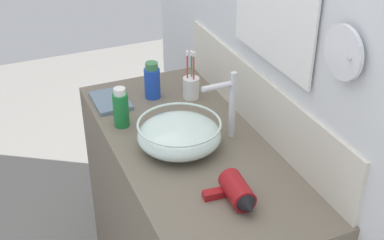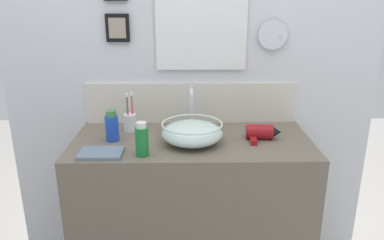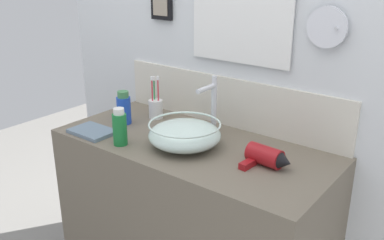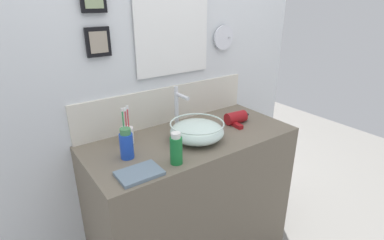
{
  "view_description": "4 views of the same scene",
  "coord_description": "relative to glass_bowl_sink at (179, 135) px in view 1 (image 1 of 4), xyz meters",
  "views": [
    {
      "loc": [
        1.43,
        -0.61,
        1.94
      ],
      "look_at": [
        0.0,
        0.0,
        1.0
      ],
      "focal_mm": 50.0,
      "sensor_mm": 36.0,
      "label": 1
    },
    {
      "loc": [
        -0.02,
        -1.7,
        1.57
      ],
      "look_at": [
        0.0,
        0.0,
        1.0
      ],
      "focal_mm": 35.0,
      "sensor_mm": 36.0,
      "label": 2
    },
    {
      "loc": [
        0.98,
        -1.26,
        1.6
      ],
      "look_at": [
        0.0,
        0.0,
        1.0
      ],
      "focal_mm": 40.0,
      "sensor_mm": 36.0,
      "label": 3
    },
    {
      "loc": [
        -0.86,
        -1.21,
        1.61
      ],
      "look_at": [
        0.0,
        0.0,
        1.0
      ],
      "focal_mm": 28.0,
      "sensor_mm": 36.0,
      "label": 4
    }
  ],
  "objects": [
    {
      "name": "toothbrush_cup",
      "position": [
        -0.32,
        0.18,
        -0.0
      ],
      "size": [
        0.07,
        0.07,
        0.2
      ],
      "color": "white",
      "rests_on": "vanity_counter"
    },
    {
      "name": "faucet",
      "position": [
        -0.0,
        0.18,
        0.09
      ],
      "size": [
        0.02,
        0.13,
        0.25
      ],
      "color": "silver",
      "rests_on": "vanity_counter"
    },
    {
      "name": "shampoo_bottle",
      "position": [
        -0.22,
        -0.14,
        0.02
      ],
      "size": [
        0.06,
        0.06,
        0.15
      ],
      "color": "#197233",
      "rests_on": "vanity_counter"
    },
    {
      "name": "hair_drier",
      "position": [
        0.34,
        0.05,
        -0.02
      ],
      "size": [
        0.18,
        0.13,
        0.07
      ],
      "color": "maroon",
      "rests_on": "vanity_counter"
    },
    {
      "name": "hand_towel",
      "position": [
        -0.4,
        -0.13,
        -0.05
      ],
      "size": [
        0.19,
        0.13,
        0.02
      ],
      "primitive_type": "cube",
      "color": "slate",
      "rests_on": "vanity_counter"
    },
    {
      "name": "soap_dispenser",
      "position": [
        -0.38,
        0.04,
        0.02
      ],
      "size": [
        0.06,
        0.06,
        0.15
      ],
      "color": "blue",
      "rests_on": "vanity_counter"
    },
    {
      "name": "glass_bowl_sink",
      "position": [
        0.0,
        0.0,
        0.0
      ],
      "size": [
        0.29,
        0.29,
        0.1
      ],
      "color": "silver",
      "rests_on": "vanity_counter"
    },
    {
      "name": "vanity_counter",
      "position": [
        -0.0,
        0.05,
        -0.5
      ],
      "size": [
        1.16,
        0.53,
        0.9
      ],
      "primitive_type": "cube",
      "color": "#6B6051",
      "rests_on": "ground"
    },
    {
      "name": "back_panel",
      "position": [
        -0.0,
        0.34,
        0.27
      ],
      "size": [
        2.01,
        0.1,
        2.45
      ],
      "color": "silver",
      "rests_on": "ground"
    }
  ]
}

